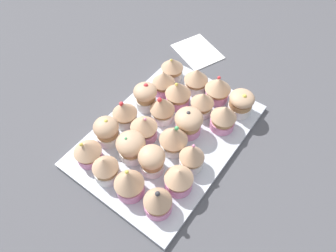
{
  "coord_description": "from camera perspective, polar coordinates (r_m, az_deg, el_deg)",
  "views": [
    {
      "loc": [
        34.69,
        25.63,
        61.72
      ],
      "look_at": [
        0.0,
        0.0,
        4.2
      ],
      "focal_mm": 32.65,
      "sensor_mm": 36.0,
      "label": 1
    }
  ],
  "objects": [
    {
      "name": "cupcake_3",
      "position": [
        0.74,
        -8.06,
        2.42
      ],
      "size": [
        6.04,
        6.04,
        7.5
      ],
      "color": "white",
      "rests_on": "baking_tray"
    },
    {
      "name": "cupcake_16",
      "position": [
        0.66,
        -3.03,
        -6.37
      ],
      "size": [
        5.87,
        5.87,
        7.25
      ],
      "color": "white",
      "rests_on": "baking_tray"
    },
    {
      "name": "cupcake_1",
      "position": [
        0.81,
        -0.83,
        8.22
      ],
      "size": [
        5.97,
        5.97,
        6.78
      ],
      "color": "pink",
      "rests_on": "baking_tray"
    },
    {
      "name": "cupcake_4",
      "position": [
        0.72,
        -11.35,
        -0.88
      ],
      "size": [
        5.85,
        5.85,
        7.44
      ],
      "color": "white",
      "rests_on": "baking_tray"
    },
    {
      "name": "cupcake_9",
      "position": [
        0.71,
        -4.51,
        -0.28
      ],
      "size": [
        6.4,
        6.4,
        6.95
      ],
      "color": "pink",
      "rests_on": "baking_tray"
    },
    {
      "name": "cupcake_13",
      "position": [
        0.76,
        6.43,
        4.32
      ],
      "size": [
        5.82,
        5.82,
        6.95
      ],
      "color": "white",
      "rests_on": "baking_tray"
    },
    {
      "name": "cupcake_17",
      "position": [
        0.64,
        -7.29,
        -10.47
      ],
      "size": [
        6.31,
        6.31,
        8.03
      ],
      "color": "pink",
      "rests_on": "baking_tray"
    },
    {
      "name": "cupcake_10",
      "position": [
        0.68,
        -6.88,
        -3.84
      ],
      "size": [
        6.61,
        6.61,
        7.33
      ],
      "color": "white",
      "rests_on": "baking_tray"
    },
    {
      "name": "cupcake_2",
      "position": [
        0.77,
        -4.21,
        5.61
      ],
      "size": [
        5.93,
        5.93,
        7.63
      ],
      "color": "white",
      "rests_on": "baking_tray"
    },
    {
      "name": "cupcake_22",
      "position": [
        0.62,
        -1.94,
        -13.71
      ],
      "size": [
        5.8,
        5.8,
        7.81
      ],
      "color": "pink",
      "rests_on": "baking_tray"
    },
    {
      "name": "cupcake_21",
      "position": [
        0.64,
        2.03,
        -9.79
      ],
      "size": [
        6.16,
        6.16,
        6.77
      ],
      "color": "pink",
      "rests_on": "baking_tray"
    },
    {
      "name": "baking_tray",
      "position": [
        0.75,
        0.0,
        -1.65
      ],
      "size": [
        44.44,
        31.18,
        1.2
      ],
      "color": "silver",
      "rests_on": "ground_plane"
    },
    {
      "name": "cupcake_0",
      "position": [
        0.85,
        0.79,
        10.78
      ],
      "size": [
        6.05,
        6.05,
        6.86
      ],
      "color": "white",
      "rests_on": "baking_tray"
    },
    {
      "name": "ground_plane",
      "position": [
        0.77,
        0.0,
        -2.56
      ],
      "size": [
        180.0,
        180.0,
        3.0
      ],
      "primitive_type": "cube",
      "color": "#4C4C51"
    },
    {
      "name": "napkin",
      "position": [
        0.97,
        5.52,
        13.72
      ],
      "size": [
        15.59,
        17.0,
        0.6
      ],
      "primitive_type": "cube",
      "rotation": [
        0.0,
        0.0,
        -0.39
      ],
      "color": "white",
      "rests_on": "ground_plane"
    },
    {
      "name": "cupcake_11",
      "position": [
        0.66,
        -11.57,
        -7.7
      ],
      "size": [
        5.66,
        5.66,
        7.05
      ],
      "color": "white",
      "rests_on": "baking_tray"
    },
    {
      "name": "cupcake_5",
      "position": [
        0.7,
        -14.76,
        -4.6
      ],
      "size": [
        6.27,
        6.27,
        6.6
      ],
      "color": "pink",
      "rests_on": "baking_tray"
    },
    {
      "name": "cupcake_20",
      "position": [
        0.67,
        4.47,
        -5.7
      ],
      "size": [
        5.56,
        5.56,
        7.51
      ],
      "color": "white",
      "rests_on": "baking_tray"
    },
    {
      "name": "cupcake_19",
      "position": [
        0.74,
        10.32,
        1.71
      ],
      "size": [
        6.23,
        6.23,
        7.4
      ],
      "color": "pink",
      "rests_on": "baking_tray"
    },
    {
      "name": "cupcake_6",
      "position": [
        0.82,
        5.27,
        8.7
      ],
      "size": [
        6.38,
        6.38,
        6.94
      ],
      "color": "white",
      "rests_on": "baking_tray"
    },
    {
      "name": "cupcake_8",
      "position": [
        0.74,
        -1.07,
        3.38
      ],
      "size": [
        6.17,
        6.17,
        7.56
      ],
      "color": "white",
      "rests_on": "baking_tray"
    },
    {
      "name": "cupcake_12",
      "position": [
        0.8,
        9.29,
        6.92
      ],
      "size": [
        6.7,
        6.7,
        7.4
      ],
      "color": "pink",
      "rests_on": "baking_tray"
    },
    {
      "name": "cupcake_15",
      "position": [
        0.69,
        1.04,
        -2.31
      ],
      "size": [
        6.55,
        6.55,
        7.89
      ],
      "color": "white",
      "rests_on": "baking_tray"
    },
    {
      "name": "cupcake_18",
      "position": [
        0.78,
        13.45,
        4.27
      ],
      "size": [
        6.22,
        6.22,
        6.84
      ],
      "color": "white",
      "rests_on": "baking_tray"
    },
    {
      "name": "cupcake_14",
      "position": [
        0.72,
        3.86,
        0.74
      ],
      "size": [
        6.75,
        6.75,
        7.3
      ],
      "color": "pink",
      "rests_on": "baking_tray"
    },
    {
      "name": "cupcake_7",
      "position": [
        0.78,
        1.89,
        6.16
      ],
      "size": [
        6.56,
        6.56,
        7.76
      ],
      "color": "pink",
      "rests_on": "baking_tray"
    }
  ]
}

